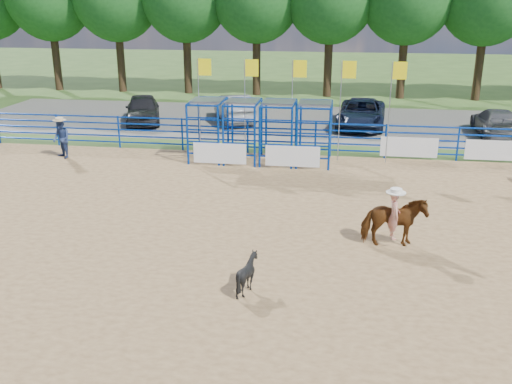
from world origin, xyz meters
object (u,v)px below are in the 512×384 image
spectator_cowboy (61,138)px  car_c (361,113)px  horse_and_rider (394,218)px  car_d (496,122)px  car_a (143,109)px  car_b (234,108)px  calf (247,274)px

spectator_cowboy → car_c: size_ratio=0.33×
horse_and_rider → car_d: 15.90m
spectator_cowboy → car_c: bearing=32.7°
car_a → car_b: 5.06m
car_a → car_b: (4.96, 1.02, -0.01)m
horse_and_rider → spectator_cowboy: horse_and_rider is taller
car_a → car_b: car_a is taller
car_c → car_b: bearing=-178.4°
calf → car_b: car_b is taller
horse_and_rider → car_c: size_ratio=0.45×
calf → spectator_cowboy: size_ratio=0.52×
car_d → car_c: bearing=-6.8°
horse_and_rider → spectator_cowboy: 15.29m
car_b → car_d: bearing=153.3°
horse_and_rider → car_c: (-0.51, 15.61, -0.12)m
horse_and_rider → calf: (-3.59, -3.15, -0.38)m
calf → car_b: 19.51m
calf → car_a: 20.14m
horse_and_rider → car_b: bearing=115.1°
car_b → car_c: car_b is taller
spectator_cowboy → car_d: spectator_cowboy is taller
car_a → car_c: size_ratio=0.85×
spectator_cowboy → car_a: spectator_cowboy is taller
calf → car_c: size_ratio=0.17×
spectator_cowboy → car_a: size_ratio=0.39×
car_d → horse_and_rider: bearing=68.6°
horse_and_rider → car_d: bearing=67.2°
car_c → car_d: 6.74m
car_a → car_d: car_a is taller
calf → spectator_cowboy: 14.37m
horse_and_rider → car_d: size_ratio=0.52×
spectator_cowboy → car_b: spectator_cowboy is taller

